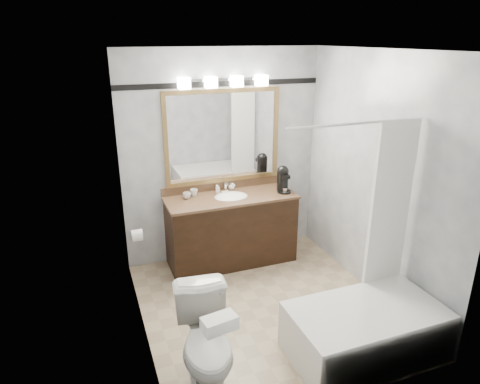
# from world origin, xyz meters

# --- Properties ---
(room) EXTENTS (2.42, 2.62, 2.52)m
(room) POSITION_xyz_m (0.00, 0.00, 1.25)
(room) COLOR tan
(room) RESTS_ON ground
(vanity) EXTENTS (1.53, 0.58, 0.97)m
(vanity) POSITION_xyz_m (0.00, 1.02, 0.44)
(vanity) COLOR black
(vanity) RESTS_ON ground
(mirror) EXTENTS (1.40, 0.04, 1.10)m
(mirror) POSITION_xyz_m (0.00, 1.28, 1.50)
(mirror) COLOR olive
(mirror) RESTS_ON room
(vanity_light_bar) EXTENTS (1.02, 0.14, 0.12)m
(vanity_light_bar) POSITION_xyz_m (0.00, 1.23, 2.13)
(vanity_light_bar) COLOR silver
(vanity_light_bar) RESTS_ON room
(accent_stripe) EXTENTS (2.40, 0.01, 0.06)m
(accent_stripe) POSITION_xyz_m (0.00, 1.29, 2.10)
(accent_stripe) COLOR black
(accent_stripe) RESTS_ON room
(bathtub) EXTENTS (1.30, 0.75, 1.96)m
(bathtub) POSITION_xyz_m (0.55, -0.90, 0.28)
(bathtub) COLOR white
(bathtub) RESTS_ON ground
(tp_roll) EXTENTS (0.11, 0.12, 0.12)m
(tp_roll) POSITION_xyz_m (-1.14, 0.66, 0.70)
(tp_roll) COLOR white
(tp_roll) RESTS_ON room
(toilet) EXTENTS (0.51, 0.80, 0.77)m
(toilet) POSITION_xyz_m (-0.84, -0.78, 0.38)
(toilet) COLOR white
(toilet) RESTS_ON ground
(tissue_box) EXTENTS (0.25, 0.16, 0.10)m
(tissue_box) POSITION_xyz_m (-0.84, -1.12, 0.81)
(tissue_box) COLOR white
(tissue_box) RESTS_ON toilet
(coffee_maker) EXTENTS (0.16, 0.21, 0.32)m
(coffee_maker) POSITION_xyz_m (0.64, 0.96, 1.01)
(coffee_maker) COLOR black
(coffee_maker) RESTS_ON vanity
(cup_left) EXTENTS (0.11, 0.11, 0.07)m
(cup_left) POSITION_xyz_m (-0.50, 1.13, 0.89)
(cup_left) COLOR white
(cup_left) RESTS_ON vanity
(cup_right) EXTENTS (0.11, 0.11, 0.08)m
(cup_right) POSITION_xyz_m (-0.40, 1.18, 0.89)
(cup_right) COLOR white
(cup_right) RESTS_ON vanity
(soap_bottle_a) EXTENTS (0.05, 0.05, 0.10)m
(soap_bottle_a) POSITION_xyz_m (-0.11, 1.18, 0.90)
(soap_bottle_a) COLOR white
(soap_bottle_a) RESTS_ON vanity
(soap_bottle_b) EXTENTS (0.07, 0.07, 0.08)m
(soap_bottle_b) POSITION_xyz_m (0.08, 1.23, 0.89)
(soap_bottle_b) COLOR white
(soap_bottle_b) RESTS_ON vanity
(soap_bar) EXTENTS (0.09, 0.07, 0.02)m
(soap_bar) POSITION_xyz_m (-0.03, 1.13, 0.86)
(soap_bar) COLOR beige
(soap_bar) RESTS_ON vanity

